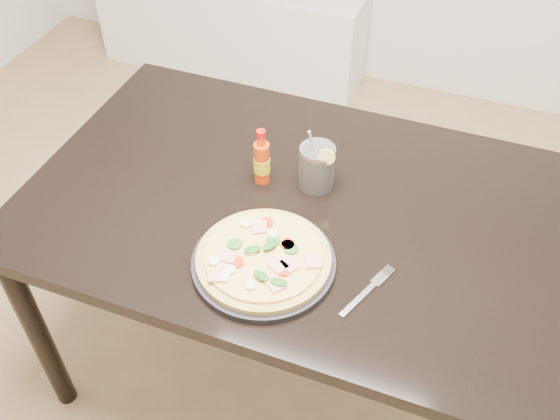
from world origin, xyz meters
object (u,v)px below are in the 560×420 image
(dining_table, at_px, (296,224))
(plate, at_px, (264,263))
(cola_cup, at_px, (317,168))
(hot_sauce_bottle, at_px, (262,161))
(media_console, at_px, (231,26))
(fork, at_px, (369,289))
(pizza, at_px, (263,257))

(dining_table, xyz_separation_m, plate, (0.00, -0.23, 0.09))
(dining_table, xyz_separation_m, cola_cup, (0.03, 0.08, 0.14))
(plate, bearing_deg, cola_cup, 85.40)
(hot_sauce_bottle, bearing_deg, dining_table, -21.72)
(hot_sauce_bottle, distance_m, media_console, 1.87)
(dining_table, bearing_deg, media_console, 120.07)
(media_console, bearing_deg, hot_sauce_bottle, -62.36)
(dining_table, distance_m, hot_sauce_bottle, 0.19)
(hot_sauce_bottle, distance_m, cola_cup, 0.14)
(dining_table, relative_size, fork, 7.75)
(dining_table, height_order, media_console, dining_table)
(plate, xyz_separation_m, hot_sauce_bottle, (-0.11, 0.27, 0.06))
(plate, relative_size, fork, 1.86)
(hot_sauce_bottle, bearing_deg, cola_cup, 14.58)
(dining_table, relative_size, pizza, 4.46)
(plate, bearing_deg, pizza, -118.13)
(pizza, xyz_separation_m, cola_cup, (0.03, 0.31, 0.03))
(cola_cup, height_order, media_console, cola_cup)
(dining_table, height_order, fork, fork)
(pizza, xyz_separation_m, hot_sauce_bottle, (-0.11, 0.27, 0.04))
(hot_sauce_bottle, xyz_separation_m, media_console, (-0.83, 1.58, -0.57))
(fork, height_order, media_console, fork)
(fork, distance_m, media_console, 2.25)
(dining_table, xyz_separation_m, media_console, (-0.94, 1.63, -0.42))
(hot_sauce_bottle, bearing_deg, pizza, -67.58)
(hot_sauce_bottle, distance_m, fork, 0.45)
(pizza, distance_m, fork, 0.25)
(pizza, relative_size, media_console, 0.22)
(hot_sauce_bottle, bearing_deg, plate, -67.38)
(plate, bearing_deg, media_console, 116.93)
(plate, relative_size, pizza, 1.07)
(fork, xyz_separation_m, media_console, (-1.19, 1.84, -0.50))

